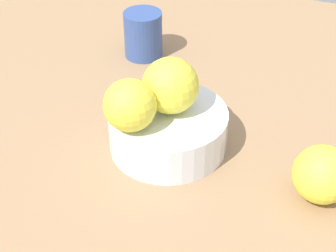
{
  "coord_description": "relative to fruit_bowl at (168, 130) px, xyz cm",
  "views": [
    {
      "loc": [
        -19.44,
        49.58,
        44.85
      ],
      "look_at": [
        0.0,
        0.0,
        3.31
      ],
      "focal_mm": 54.55,
      "sensor_mm": 36.0,
      "label": 1
    }
  ],
  "objects": [
    {
      "name": "ceramic_cup",
      "position": [
        12.85,
        -21.23,
        1.32
      ],
      "size": [
        6.48,
        6.48,
        7.9
      ],
      "primitive_type": "cylinder",
      "color": "#334C8C",
      "rests_on": "ground_plane"
    },
    {
      "name": "ground_plane",
      "position": [
        0.0,
        0.0,
        -3.63
      ],
      "size": [
        110.0,
        110.0,
        2.0
      ],
      "primitive_type": "cube",
      "color": "#997551"
    },
    {
      "name": "orange_loose_0",
      "position": [
        -20.39,
        2.28,
        0.93
      ],
      "size": [
        7.12,
        7.12,
        7.12
      ],
      "primitive_type": "sphere",
      "color": "yellow",
      "rests_on": "ground_plane"
    },
    {
      "name": "orange_in_bowl_0",
      "position": [
        0.47,
        -0.85,
        6.55
      ],
      "size": [
        7.34,
        7.34,
        7.34
      ],
      "primitive_type": "sphere",
      "color": "yellow",
      "rests_on": "fruit_bowl"
    },
    {
      "name": "orange_in_bowl_1",
      "position": [
        3.22,
        4.47,
        6.19
      ],
      "size": [
        6.62,
        6.62,
        6.62
      ],
      "primitive_type": "sphere",
      "color": "yellow",
      "rests_on": "fruit_bowl"
    },
    {
      "name": "fruit_bowl",
      "position": [
        0.0,
        0.0,
        0.0
      ],
      "size": [
        15.81,
        15.81,
        5.51
      ],
      "color": "silver",
      "rests_on": "ground_plane"
    }
  ]
}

